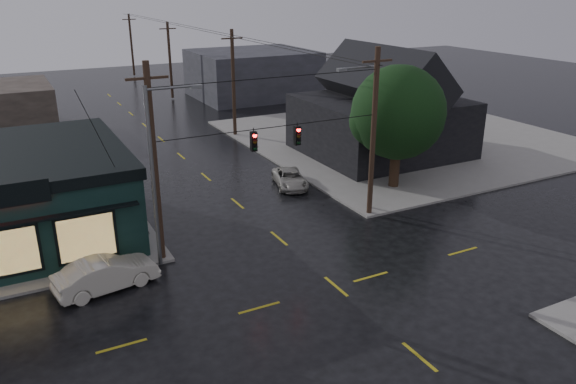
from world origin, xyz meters
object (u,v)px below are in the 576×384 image
utility_pole_nw (163,260)px  suv_silver (290,178)px  corner_tree (398,113)px  utility_pole_ne (369,215)px  sedan_cream (106,274)px

utility_pole_nw → suv_silver: size_ratio=2.42×
corner_tree → suv_silver: bearing=150.2°
utility_pole_ne → corner_tree: bearing=36.5°
sedan_cream → suv_silver: bearing=-68.7°
utility_pole_ne → suv_silver: (-1.94, 6.82, 0.58)m
utility_pole_nw → sedan_cream: size_ratio=2.15×
utility_pole_nw → utility_pole_ne: same height
corner_tree → sedan_cream: bearing=-166.5°
utility_pole_nw → utility_pole_ne: 13.00m
utility_pole_nw → sedan_cream: bearing=-151.2°
utility_pole_ne → sedan_cream: size_ratio=2.15×
corner_tree → suv_silver: (-6.29, 3.60, -4.74)m
corner_tree → sedan_cream: size_ratio=1.77×
utility_pole_ne → suv_silver: size_ratio=2.42×
utility_pole_ne → sedan_cream: utility_pole_ne is taller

